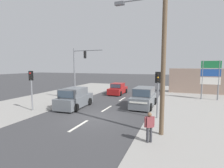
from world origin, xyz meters
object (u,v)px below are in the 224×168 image
object	(u,v)px
suv_crossing_left	(74,98)
sedan_receding_far	(118,89)
suv_oncoming_mid	(144,98)
pedestal_signal_right_kerb	(158,87)
utility_pole_foreground_right	(162,34)
traffic_signal_mast	(78,67)
shopping_plaza_sign	(211,75)
pedestrian_at_kerb	(149,126)
pedestal_signal_left_kerb	(31,84)

from	to	relation	value
suv_crossing_left	sedan_receding_far	size ratio (longest dim) A/B	1.09
suv_oncoming_mid	pedestal_signal_right_kerb	bearing A→B (deg)	-64.37
suv_oncoming_mid	utility_pole_foreground_right	bearing A→B (deg)	-72.47
traffic_signal_mast	shopping_plaza_sign	world-z (taller)	traffic_signal_mast
suv_crossing_left	pedestrian_at_kerb	xyz separation A→B (m)	(7.89, -5.31, 0.04)
utility_pole_foreground_right	shopping_plaza_sign	bearing A→B (deg)	70.39
pedestal_signal_right_kerb	sedan_receding_far	distance (m)	11.85
sedan_receding_far	shopping_plaza_sign	bearing A→B (deg)	-1.16
suv_oncoming_mid	pedestal_signal_left_kerb	bearing A→B (deg)	-151.24
pedestal_signal_right_kerb	shopping_plaza_sign	distance (m)	10.81
pedestal_signal_left_kerb	suv_crossing_left	world-z (taller)	pedestal_signal_left_kerb
pedestal_signal_left_kerb	pedestrian_at_kerb	xyz separation A→B (m)	(10.79, -2.99, -1.49)
utility_pole_foreground_right	pedestrian_at_kerb	size ratio (longest dim) A/B	6.60
suv_oncoming_mid	traffic_signal_mast	bearing A→B (deg)	175.29
pedestal_signal_left_kerb	traffic_signal_mast	bearing A→B (deg)	75.82
traffic_signal_mast	suv_crossing_left	xyz separation A→B (m)	(1.48, -3.29, -2.95)
shopping_plaza_sign	suv_crossing_left	world-z (taller)	shopping_plaza_sign
suv_crossing_left	traffic_signal_mast	bearing A→B (deg)	114.26
sedan_receding_far	pedestrian_at_kerb	size ratio (longest dim) A/B	2.60
utility_pole_foreground_right	pedestal_signal_left_kerb	size ratio (longest dim) A/B	3.02
traffic_signal_mast	pedestal_signal_left_kerb	bearing A→B (deg)	-104.18
sedan_receding_far	pedestrian_at_kerb	bearing A→B (deg)	-65.59
utility_pole_foreground_right	suv_crossing_left	world-z (taller)	utility_pole_foreground_right
traffic_signal_mast	pedestrian_at_kerb	bearing A→B (deg)	-42.55
pedestal_signal_left_kerb	sedan_receding_far	xyz separation A→B (m)	(4.29, 11.34, -1.71)
sedan_receding_far	utility_pole_foreground_right	bearing A→B (deg)	-62.08
utility_pole_foreground_right	suv_oncoming_mid	world-z (taller)	utility_pole_foreground_right
utility_pole_foreground_right	shopping_plaza_sign	distance (m)	13.84
suv_oncoming_mid	suv_crossing_left	xyz separation A→B (m)	(-6.18, -2.66, 0.00)
pedestal_signal_left_kerb	pedestrian_at_kerb	bearing A→B (deg)	-15.49
utility_pole_foreground_right	traffic_signal_mast	size ratio (longest dim) A/B	1.79
shopping_plaza_sign	suv_crossing_left	distance (m)	15.69
pedestal_signal_left_kerb	suv_crossing_left	bearing A→B (deg)	38.65
suv_oncoming_mid	sedan_receding_far	bearing A→B (deg)	127.01
pedestal_signal_right_kerb	suv_oncoming_mid	bearing A→B (deg)	115.63
traffic_signal_mast	pedestal_signal_left_kerb	world-z (taller)	traffic_signal_mast
traffic_signal_mast	shopping_plaza_sign	xyz separation A→B (m)	(14.32, 5.49, -0.85)
utility_pole_foreground_right	pedestrian_at_kerb	bearing A→B (deg)	-106.33
suv_oncoming_mid	sedan_receding_far	xyz separation A→B (m)	(-4.79, 6.36, -0.18)
pedestal_signal_left_kerb	utility_pole_foreground_right	bearing A→B (deg)	-8.48
traffic_signal_mast	pedestrian_at_kerb	xyz separation A→B (m)	(9.38, -8.61, -2.91)
traffic_signal_mast	pedestal_signal_left_kerb	size ratio (longest dim) A/B	1.69
traffic_signal_mast	shopping_plaza_sign	bearing A→B (deg)	20.99
sedan_receding_far	suv_oncoming_mid	bearing A→B (deg)	-52.99
utility_pole_foreground_right	suv_oncoming_mid	bearing A→B (deg)	107.53
pedestal_signal_left_kerb	pedestrian_at_kerb	size ratio (longest dim) A/B	2.18
suv_crossing_left	pedestrian_at_kerb	bearing A→B (deg)	-33.95
pedestal_signal_right_kerb	suv_oncoming_mid	distance (m)	4.11
pedestal_signal_left_kerb	suv_crossing_left	size ratio (longest dim) A/B	0.77
utility_pole_foreground_right	suv_crossing_left	size ratio (longest dim) A/B	2.33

